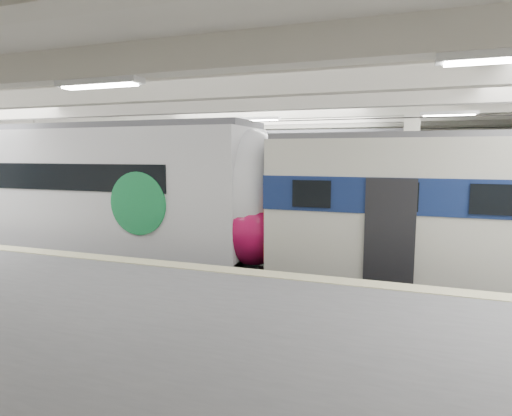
% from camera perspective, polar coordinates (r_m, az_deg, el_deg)
% --- Properties ---
extents(station_hall, '(36.00, 24.00, 5.75)m').
position_cam_1_polar(station_hall, '(11.44, -6.02, 4.61)').
color(station_hall, black).
rests_on(station_hall, ground).
extents(modern_emu, '(14.85, 3.06, 4.74)m').
position_cam_1_polar(modern_emu, '(15.61, -19.63, 1.56)').
color(modern_emu, silver).
rests_on(modern_emu, ground).
extents(far_train, '(14.89, 3.66, 4.68)m').
position_cam_1_polar(far_train, '(19.05, -3.09, 3.21)').
color(far_train, silver).
rests_on(far_train, ground).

